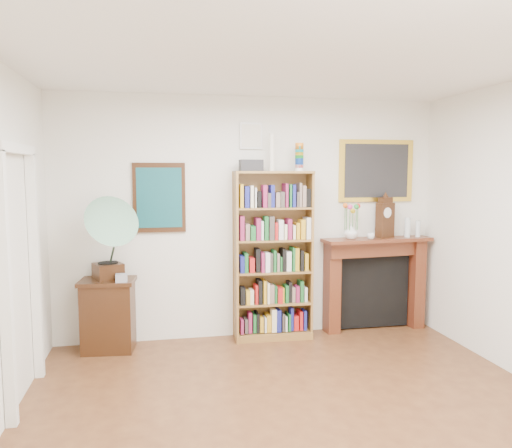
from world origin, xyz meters
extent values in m
cube|color=#4B2816|center=(0.00, 0.00, -0.01)|extent=(4.50, 5.00, 0.01)
cube|color=white|center=(0.00, 0.00, 2.80)|extent=(4.50, 5.00, 0.01)
cube|color=white|center=(0.00, 2.50, 1.40)|extent=(4.50, 0.01, 2.80)
cube|color=white|center=(-2.21, 0.73, 1.05)|extent=(0.08, 0.08, 2.10)
cube|color=white|center=(-2.21, 1.67, 1.05)|extent=(0.08, 0.08, 2.10)
cube|color=white|center=(-2.21, 1.20, 2.13)|extent=(0.08, 1.02, 0.08)
cube|color=black|center=(-1.05, 2.48, 1.65)|extent=(0.58, 0.03, 0.78)
cube|color=#124E56|center=(-1.05, 2.46, 1.65)|extent=(0.50, 0.01, 0.67)
cube|color=white|center=(0.00, 2.48, 2.35)|extent=(0.26, 0.03, 0.30)
cube|color=silver|center=(0.00, 2.46, 2.35)|extent=(0.22, 0.01, 0.26)
cube|color=gold|center=(1.55, 2.48, 1.95)|extent=(0.95, 0.03, 0.75)
cube|color=#262628|center=(1.55, 2.46, 1.95)|extent=(0.82, 0.01, 0.65)
cube|color=brown|center=(-0.21, 2.32, 0.97)|extent=(0.04, 0.32, 1.95)
cube|color=brown|center=(0.66, 2.32, 0.97)|extent=(0.04, 0.32, 1.95)
cube|color=brown|center=(0.23, 2.32, 1.93)|extent=(0.91, 0.36, 0.03)
cube|color=brown|center=(0.23, 2.32, 0.04)|extent=(0.91, 0.36, 0.08)
cube|color=brown|center=(0.23, 2.47, 0.97)|extent=(0.89, 0.05, 1.95)
cube|color=brown|center=(0.23, 2.32, 0.42)|extent=(0.85, 0.33, 0.02)
cube|color=brown|center=(0.23, 2.32, 0.79)|extent=(0.85, 0.33, 0.02)
cube|color=brown|center=(0.23, 2.32, 1.16)|extent=(0.85, 0.33, 0.02)
cube|color=brown|center=(0.23, 2.32, 1.53)|extent=(0.85, 0.33, 0.02)
cube|color=black|center=(-1.62, 2.27, 0.39)|extent=(0.62, 0.48, 0.79)
cube|color=#521C13|center=(0.97, 2.38, 0.55)|extent=(0.17, 0.21, 1.10)
cube|color=#521C13|center=(2.07, 2.38, 0.55)|extent=(0.17, 0.21, 1.10)
cube|color=#521C13|center=(1.52, 2.38, 1.01)|extent=(1.27, 0.30, 0.18)
cube|color=#521C13|center=(1.52, 2.34, 1.12)|extent=(1.37, 0.42, 0.04)
cube|color=black|center=(1.52, 2.44, 0.46)|extent=(0.91, 0.09, 0.88)
cube|color=black|center=(-1.61, 2.30, 0.87)|extent=(0.36, 0.36, 0.17)
cylinder|color=black|center=(-1.61, 2.30, 0.96)|extent=(0.28, 0.28, 0.01)
cone|color=#2E4232|center=(-1.61, 2.13, 1.34)|extent=(0.78, 0.85, 0.71)
cube|color=silver|center=(-1.46, 2.13, 0.83)|extent=(0.12, 0.12, 0.08)
cube|color=black|center=(1.63, 2.37, 1.35)|extent=(0.24, 0.18, 0.42)
cylinder|color=white|center=(1.63, 2.31, 1.45)|extent=(0.12, 0.06, 0.12)
cube|color=black|center=(1.63, 2.37, 1.59)|extent=(0.18, 0.14, 0.08)
imported|color=silver|center=(1.18, 2.33, 1.23)|extent=(0.21, 0.21, 0.17)
imported|color=silver|center=(1.41, 2.27, 1.18)|extent=(0.10, 0.10, 0.07)
cylinder|color=silver|center=(1.92, 2.35, 1.26)|extent=(0.07, 0.07, 0.24)
cylinder|color=silver|center=(2.06, 2.35, 1.24)|extent=(0.06, 0.06, 0.20)
camera|label=1|loc=(-1.09, -3.21, 1.94)|focal=35.00mm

